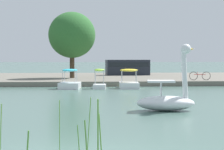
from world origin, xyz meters
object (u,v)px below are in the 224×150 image
pedal_boat_yellow (129,83)px  tree_broadleaf_right (72,35)px  pedal_boat_lime (100,83)px  pedal_boat_cyan (70,83)px  swan_boat (167,99)px  bicycle_parked (200,76)px  parked_van (127,67)px

pedal_boat_yellow → tree_broadleaf_right: tree_broadleaf_right is taller
pedal_boat_lime → pedal_boat_cyan: 2.25m
pedal_boat_cyan → pedal_boat_lime: bearing=-1.2°
swan_boat → bicycle_parked: size_ratio=1.64×
pedal_boat_yellow → pedal_boat_cyan: 4.50m
bicycle_parked → parked_van: size_ratio=0.36×
pedal_boat_yellow → pedal_boat_cyan: bearing=-179.3°
swan_boat → pedal_boat_yellow: swan_boat is taller
tree_broadleaf_right → parked_van: 9.70m
swan_boat → pedal_boat_yellow: size_ratio=1.25×
swan_boat → tree_broadleaf_right: size_ratio=0.46×
swan_boat → pedal_boat_lime: bearing=99.2°
swan_boat → tree_broadleaf_right: tree_broadleaf_right is taller
swan_boat → bicycle_parked: swan_boat is taller
pedal_boat_yellow → tree_broadleaf_right: (-4.50, 9.03, 4.09)m
pedal_boat_yellow → bicycle_parked: 7.73m
pedal_boat_yellow → parked_van: (1.59, 15.88, 0.91)m
pedal_boat_lime → parked_van: 16.46m
bicycle_parked → parked_van: bearing=112.9°
pedal_boat_lime → tree_broadleaf_right: 10.25m
bicycle_parked → tree_broadleaf_right: bearing=155.6°
swan_boat → pedal_boat_yellow: bearing=90.3°
pedal_boat_yellow → bicycle_parked: pedal_boat_yellow is taller
swan_boat → bicycle_parked: bearing=70.5°
pedal_boat_cyan → bicycle_parked: 11.83m
pedal_boat_lime → bicycle_parked: 9.77m
pedal_boat_lime → tree_broadleaf_right: (-2.24, 9.13, 4.08)m
swan_boat → pedal_boat_cyan: 15.16m
pedal_boat_yellow → parked_van: bearing=84.3°
pedal_boat_cyan → tree_broadleaf_right: (0.01, 9.08, 4.08)m
pedal_boat_yellow → pedal_boat_lime: bearing=-177.5°
swan_boat → bicycle_parked: (6.54, 18.50, 0.24)m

